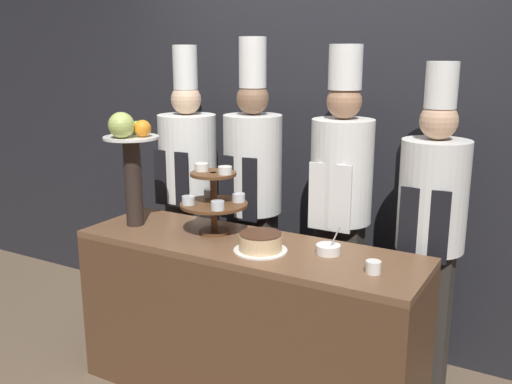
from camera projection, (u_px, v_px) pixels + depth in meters
name	position (u px, v px, depth m)	size (l,w,h in m)	color
wall_back	(319.00, 122.00, 3.53)	(10.00, 0.06, 2.80)	#232328
buffet_counter	(247.00, 322.00, 3.01)	(1.82, 0.56, 0.87)	brown
tiered_stand	(214.00, 197.00, 3.03)	(0.36, 0.36, 0.37)	brown
fruit_pedestal	(130.00, 153.00, 3.11)	(0.30, 0.30, 0.64)	#2D231E
cake_round	(260.00, 243.00, 2.78)	(0.27, 0.27, 0.09)	white
cup_white	(373.00, 267.00, 2.51)	(0.07, 0.07, 0.06)	white
serving_bowl_far	(328.00, 249.00, 2.75)	(0.12, 0.12, 0.15)	white
chef_left	(188.00, 183.00, 3.68)	(0.37, 0.37, 1.86)	#38332D
chef_center_left	(253.00, 187.00, 3.44)	(0.35, 0.35, 1.91)	#38332D
chef_center_right	(341.00, 197.00, 3.17)	(0.34, 0.34, 1.86)	#38332D
chef_right	(431.00, 222.00, 2.94)	(0.35, 0.35, 1.78)	#38332D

